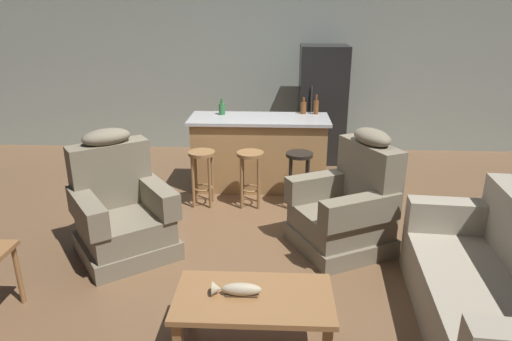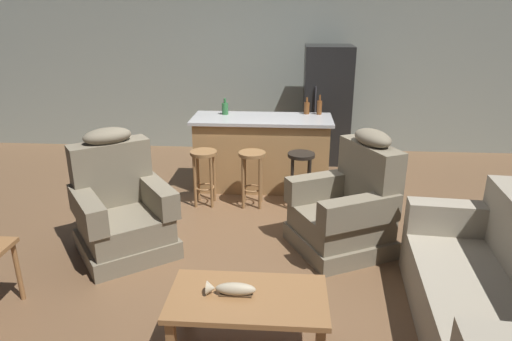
{
  "view_description": "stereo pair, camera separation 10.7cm",
  "coord_description": "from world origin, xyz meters",
  "px_view_note": "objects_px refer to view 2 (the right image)",
  "views": [
    {
      "loc": [
        0.22,
        -4.38,
        2.3
      ],
      "look_at": [
        0.03,
        -0.1,
        0.75
      ],
      "focal_mm": 32.0,
      "sensor_mm": 36.0,
      "label": 1
    },
    {
      "loc": [
        0.33,
        -4.38,
        2.3
      ],
      "look_at": [
        0.03,
        -0.1,
        0.75
      ],
      "focal_mm": 32.0,
      "sensor_mm": 36.0,
      "label": 2
    }
  ],
  "objects_px": {
    "bottle_wine_dark": "(307,108)",
    "coffee_table": "(248,303)",
    "recliner_near_island": "(348,208)",
    "refrigerator": "(326,105)",
    "bar_stool_right": "(301,170)",
    "kitchen_island": "(262,153)",
    "bottle_tall_green": "(319,107)",
    "couch": "(492,298)",
    "fish_figurine": "(231,289)",
    "bar_stool_left": "(204,168)",
    "bottle_short_amber": "(225,108)",
    "recliner_near_lamp": "(121,210)",
    "bar_stool_middle": "(252,169)"
  },
  "relations": [
    {
      "from": "bottle_tall_green",
      "to": "bottle_wine_dark",
      "type": "bearing_deg",
      "value": 174.15
    },
    {
      "from": "recliner_near_lamp",
      "to": "kitchen_island",
      "type": "height_order",
      "value": "recliner_near_lamp"
    },
    {
      "from": "kitchen_island",
      "to": "bottle_tall_green",
      "type": "height_order",
      "value": "bottle_tall_green"
    },
    {
      "from": "coffee_table",
      "to": "bar_stool_right",
      "type": "relative_size",
      "value": 1.62
    },
    {
      "from": "bar_stool_middle",
      "to": "bottle_wine_dark",
      "type": "distance_m",
      "value": 1.24
    },
    {
      "from": "couch",
      "to": "bottle_wine_dark",
      "type": "xyz_separation_m",
      "value": [
        -1.24,
        3.13,
        0.69
      ]
    },
    {
      "from": "bar_stool_left",
      "to": "bottle_wine_dark",
      "type": "xyz_separation_m",
      "value": [
        1.24,
        0.88,
        0.56
      ]
    },
    {
      "from": "kitchen_island",
      "to": "bottle_wine_dark",
      "type": "bearing_deg",
      "value": 23.73
    },
    {
      "from": "bar_stool_right",
      "to": "refrigerator",
      "type": "xyz_separation_m",
      "value": [
        0.42,
        1.83,
        0.41
      ]
    },
    {
      "from": "bar_stool_right",
      "to": "bar_stool_left",
      "type": "bearing_deg",
      "value": 180.0
    },
    {
      "from": "fish_figurine",
      "to": "bar_stool_left",
      "type": "bearing_deg",
      "value": 104.31
    },
    {
      "from": "recliner_near_lamp",
      "to": "bar_stool_left",
      "type": "relative_size",
      "value": 1.76
    },
    {
      "from": "kitchen_island",
      "to": "bar_stool_right",
      "type": "distance_m",
      "value": 0.8
    },
    {
      "from": "fish_figurine",
      "to": "bar_stool_left",
      "type": "xyz_separation_m",
      "value": [
        -0.62,
        2.44,
        0.01
      ]
    },
    {
      "from": "bottle_wine_dark",
      "to": "bar_stool_left",
      "type": "bearing_deg",
      "value": -144.42
    },
    {
      "from": "fish_figurine",
      "to": "recliner_near_lamp",
      "type": "height_order",
      "value": "recliner_near_lamp"
    },
    {
      "from": "coffee_table",
      "to": "bar_stool_right",
      "type": "distance_m",
      "value": 2.49
    },
    {
      "from": "bottle_wine_dark",
      "to": "refrigerator",
      "type": "bearing_deg",
      "value": 70.39
    },
    {
      "from": "kitchen_island",
      "to": "bar_stool_left",
      "type": "bearing_deg",
      "value": -136.25
    },
    {
      "from": "fish_figurine",
      "to": "bottle_short_amber",
      "type": "bearing_deg",
      "value": 98.17
    },
    {
      "from": "bar_stool_left",
      "to": "bar_stool_middle",
      "type": "xyz_separation_m",
      "value": [
        0.58,
        0.0,
        0.0
      ]
    },
    {
      "from": "recliner_near_lamp",
      "to": "refrigerator",
      "type": "relative_size",
      "value": 0.68
    },
    {
      "from": "bottle_wine_dark",
      "to": "coffee_table",
      "type": "bearing_deg",
      "value": -98.4
    },
    {
      "from": "bottle_short_amber",
      "to": "couch",
      "type": "bearing_deg",
      "value": -52.54
    },
    {
      "from": "recliner_near_lamp",
      "to": "recliner_near_island",
      "type": "bearing_deg",
      "value": 58.75
    },
    {
      "from": "bar_stool_left",
      "to": "bar_stool_middle",
      "type": "distance_m",
      "value": 0.58
    },
    {
      "from": "recliner_near_island",
      "to": "refrigerator",
      "type": "bearing_deg",
      "value": -115.68
    },
    {
      "from": "fish_figurine",
      "to": "bottle_short_amber",
      "type": "height_order",
      "value": "bottle_short_amber"
    },
    {
      "from": "bar_stool_right",
      "to": "bottle_short_amber",
      "type": "relative_size",
      "value": 3.16
    },
    {
      "from": "recliner_near_lamp",
      "to": "fish_figurine",
      "type": "bearing_deg",
      "value": 7.46
    },
    {
      "from": "bottle_wine_dark",
      "to": "couch",
      "type": "bearing_deg",
      "value": -68.39
    },
    {
      "from": "coffee_table",
      "to": "couch",
      "type": "height_order",
      "value": "couch"
    },
    {
      "from": "bar_stool_middle",
      "to": "refrigerator",
      "type": "xyz_separation_m",
      "value": [
        0.99,
        1.83,
        0.41
      ]
    },
    {
      "from": "kitchen_island",
      "to": "recliner_near_lamp",
      "type": "bearing_deg",
      "value": -125.73
    },
    {
      "from": "fish_figurine",
      "to": "refrigerator",
      "type": "distance_m",
      "value": 4.39
    },
    {
      "from": "kitchen_island",
      "to": "refrigerator",
      "type": "bearing_deg",
      "value": 52.69
    },
    {
      "from": "couch",
      "to": "recliner_near_island",
      "type": "xyz_separation_m",
      "value": [
        -0.87,
        1.29,
        0.08
      ]
    },
    {
      "from": "couch",
      "to": "recliner_near_lamp",
      "type": "relative_size",
      "value": 1.64
    },
    {
      "from": "bar_stool_left",
      "to": "bottle_short_amber",
      "type": "height_order",
      "value": "bottle_short_amber"
    },
    {
      "from": "refrigerator",
      "to": "recliner_near_island",
      "type": "bearing_deg",
      "value": -89.38
    },
    {
      "from": "coffee_table",
      "to": "bar_stool_right",
      "type": "height_order",
      "value": "bar_stool_right"
    },
    {
      "from": "coffee_table",
      "to": "fish_figurine",
      "type": "distance_m",
      "value": 0.16
    },
    {
      "from": "bar_stool_right",
      "to": "refrigerator",
      "type": "bearing_deg",
      "value": 77.21
    },
    {
      "from": "kitchen_island",
      "to": "bottle_tall_green",
      "type": "bearing_deg",
      "value": 17.7
    },
    {
      "from": "bar_stool_middle",
      "to": "bottle_wine_dark",
      "type": "bearing_deg",
      "value": 53.38
    },
    {
      "from": "coffee_table",
      "to": "fish_figurine",
      "type": "xyz_separation_m",
      "value": [
        -0.12,
        0.01,
        0.1
      ]
    },
    {
      "from": "couch",
      "to": "bar_stool_right",
      "type": "height_order",
      "value": "couch"
    },
    {
      "from": "bar_stool_right",
      "to": "bottle_tall_green",
      "type": "xyz_separation_m",
      "value": [
        0.24,
        0.87,
        0.58
      ]
    },
    {
      "from": "bar_stool_right",
      "to": "refrigerator",
      "type": "relative_size",
      "value": 0.39
    },
    {
      "from": "recliner_near_lamp",
      "to": "bottle_wine_dark",
      "type": "xyz_separation_m",
      "value": [
        1.85,
        2.03,
        0.61
      ]
    }
  ]
}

